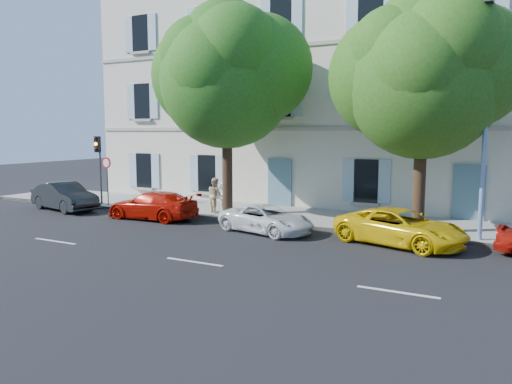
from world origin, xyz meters
The scene contains 15 objects.
ground centered at (0.00, 0.00, 0.00)m, with size 90.00×90.00×0.00m, color black.
sidewalk centered at (0.00, 4.45, 0.07)m, with size 36.00×4.50×0.15m, color #A09E96.
kerb centered at (0.00, 2.28, 0.08)m, with size 36.00×0.16×0.16m, color #9E998E.
building centered at (0.00, 10.20, 6.00)m, with size 28.00×7.00×12.00m, color beige.
car_dark_sedan centered at (-11.33, 1.09, 0.69)m, with size 1.46×4.18×1.38m, color black.
car_red_coupe centered at (-5.86, 1.16, 0.62)m, with size 1.74×4.27×1.24m, color #B81105.
car_white_coupe centered at (-0.07, 0.91, 0.54)m, with size 1.78×3.86×1.07m, color white.
car_yellow_supercar centered at (4.96, 1.16, 0.62)m, with size 2.07×4.50×1.25m, color yellow.
tree_left centered at (-3.22, 3.23, 6.05)m, with size 5.92×5.92×9.17m.
tree_right centered at (5.20, 2.99, 5.62)m, with size 5.53×5.53×8.53m.
traffic_light centered at (-10.60, 2.73, 2.67)m, with size 0.29×0.39×3.48m.
road_sign centered at (-9.91, 2.58, 1.91)m, with size 0.56×0.09×2.44m.
street_lamp centered at (7.34, 2.48, 4.64)m, with size 0.28×1.69×7.92m.
pedestrian_a centered at (-3.69, 3.79, 1.01)m, with size 0.63×0.41×1.72m, color white.
pedestrian_b centered at (-3.94, 3.32, 0.95)m, with size 0.78×0.61×1.61m, color #D4BA87.
Camera 1 is at (8.47, -15.98, 3.90)m, focal length 35.00 mm.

